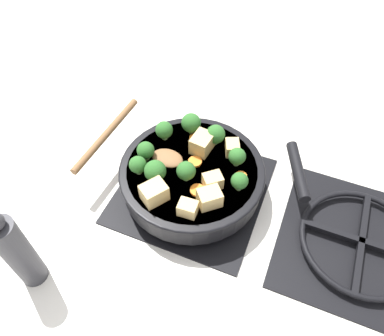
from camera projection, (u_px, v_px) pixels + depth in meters
ground_plane at (192, 191)px, 0.84m from camera, size 2.40×2.40×0.00m
front_burner_grate at (192, 187)px, 0.83m from camera, size 0.31×0.31×0.03m
rear_burner_grate at (360, 243)px, 0.74m from camera, size 0.31×0.31×0.03m
skillet_pan at (193, 175)px, 0.79m from camera, size 0.31×0.40×0.05m
wooden_spoon at (132, 143)px, 0.81m from camera, size 0.24×0.20×0.02m
tofu_cube_center_large at (213, 181)px, 0.73m from camera, size 0.05×0.05×0.03m
tofu_cube_near_handle at (209, 198)px, 0.71m from camera, size 0.05×0.06×0.03m
tofu_cube_east_chunk at (232, 148)px, 0.79m from camera, size 0.04×0.04×0.03m
tofu_cube_west_chunk at (154, 193)px, 0.71m from camera, size 0.06×0.06×0.04m
tofu_cube_back_piece at (188, 208)px, 0.69m from camera, size 0.03×0.04×0.03m
tofu_cube_front_piece at (204, 144)px, 0.79m from camera, size 0.05×0.04×0.04m
broccoli_floret_near_spoon at (186, 171)px, 0.74m from camera, size 0.04×0.04×0.05m
broccoli_floret_center_top at (237, 157)px, 0.76m from camera, size 0.04×0.04×0.04m
broccoli_floret_east_rim at (191, 123)px, 0.82m from camera, size 0.04×0.04×0.05m
broccoli_floret_west_rim at (146, 151)px, 0.77m from camera, size 0.04×0.04×0.04m
broccoli_floret_north_edge at (164, 130)px, 0.81m from camera, size 0.04×0.04×0.05m
broccoli_floret_south_cluster at (155, 171)px, 0.73m from camera, size 0.04×0.04×0.05m
broccoli_floret_mid_floret at (240, 181)px, 0.72m from camera, size 0.03×0.03×0.04m
broccoli_floret_small_inner at (216, 134)px, 0.80m from camera, size 0.04×0.04×0.05m
broccoli_floret_tall_stem at (138, 165)px, 0.75m from camera, size 0.04×0.04×0.04m
carrot_slice_orange_thin at (195, 138)px, 0.82m from camera, size 0.03×0.03×0.01m
carrot_slice_near_center at (193, 161)px, 0.78m from camera, size 0.03×0.03×0.01m
carrot_slice_edge_slice at (198, 190)px, 0.73m from camera, size 0.03×0.03×0.01m
carrot_slice_under_broccoli at (241, 176)px, 0.76m from camera, size 0.02×0.02×0.01m
pepper_mill at (17, 251)px, 0.64m from camera, size 0.05×0.05×0.21m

